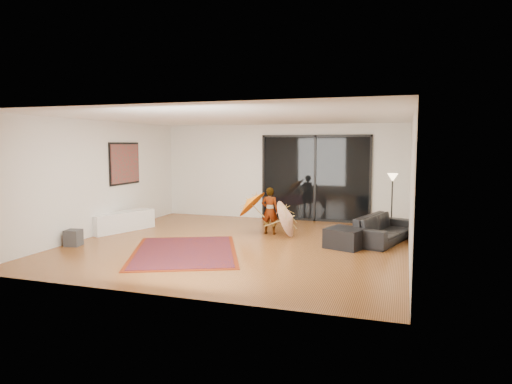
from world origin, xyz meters
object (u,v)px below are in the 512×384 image
at_px(media_console, 122,221).
at_px(ottoman, 346,238).
at_px(sofa, 383,229).
at_px(child, 270,211).

bearing_deg(media_console, ottoman, 17.51).
height_order(sofa, ottoman, sofa).
height_order(media_console, sofa, sofa).
height_order(media_console, ottoman, media_console).
distance_m(media_console, sofa, 6.24).
xyz_separation_m(ottoman, child, (-1.92, 0.90, 0.36)).
bearing_deg(child, sofa, 173.85).
xyz_separation_m(media_console, child, (3.59, 0.77, 0.33)).
bearing_deg(ottoman, media_console, 178.69).
height_order(ottoman, child, child).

